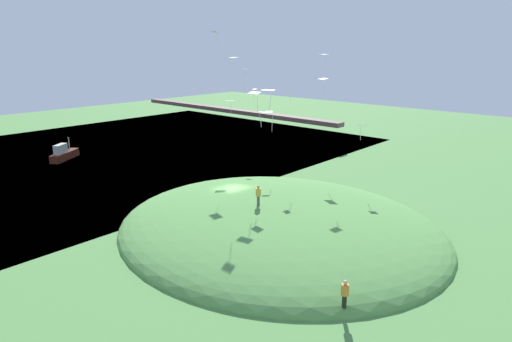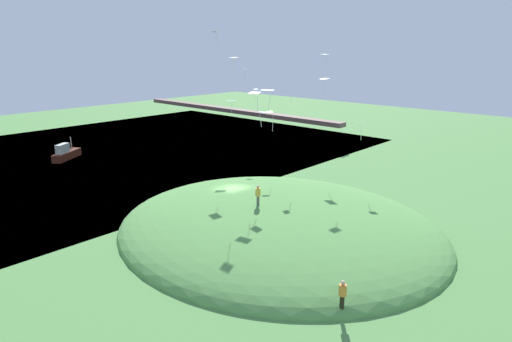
{
  "view_description": "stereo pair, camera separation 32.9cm",
  "coord_description": "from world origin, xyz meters",
  "px_view_note": "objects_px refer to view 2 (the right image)",
  "views": [
    {
      "loc": [
        28.2,
        -27.91,
        14.79
      ],
      "look_at": [
        2.99,
        0.09,
        4.13
      ],
      "focal_mm": 30.87,
      "sensor_mm": 36.0,
      "label": 1
    },
    {
      "loc": [
        28.45,
        -27.69,
        14.79
      ],
      "look_at": [
        2.99,
        0.09,
        4.13
      ],
      "focal_mm": 30.87,
      "sensor_mm": 36.0,
      "label": 2
    }
  ],
  "objects_px": {
    "person_on_hilltop": "(258,193)",
    "kite_9": "(363,127)",
    "kite_7": "(256,90)",
    "kite_2": "(234,58)",
    "kite_4": "(255,94)",
    "kite_11": "(215,33)",
    "kite_6": "(324,80)",
    "person_near_shore": "(343,291)",
    "kite_0": "(245,71)",
    "kite_12": "(263,113)",
    "kite_1": "(325,55)",
    "kite_8": "(270,114)",
    "boat_on_lake": "(66,154)",
    "kite_10": "(231,101)",
    "kite_3": "(268,92)",
    "kite_5": "(289,86)"
  },
  "relations": [
    {
      "from": "kite_3",
      "to": "kite_12",
      "type": "bearing_deg",
      "value": 134.37
    },
    {
      "from": "boat_on_lake",
      "to": "kite_6",
      "type": "distance_m",
      "value": 36.51
    },
    {
      "from": "person_on_hilltop",
      "to": "person_near_shore",
      "type": "bearing_deg",
      "value": -11.21
    },
    {
      "from": "kite_3",
      "to": "kite_6",
      "type": "height_order",
      "value": "kite_3"
    },
    {
      "from": "person_near_shore",
      "to": "kite_1",
      "type": "bearing_deg",
      "value": -33.49
    },
    {
      "from": "kite_1",
      "to": "kite_7",
      "type": "distance_m",
      "value": 12.08
    },
    {
      "from": "person_on_hilltop",
      "to": "kite_1",
      "type": "relative_size",
      "value": 1.27
    },
    {
      "from": "person_on_hilltop",
      "to": "kite_9",
      "type": "relative_size",
      "value": 1.11
    },
    {
      "from": "person_near_shore",
      "to": "kite_12",
      "type": "xyz_separation_m",
      "value": [
        -14.48,
        9.49,
        7.54
      ]
    },
    {
      "from": "kite_4",
      "to": "kite_8",
      "type": "height_order",
      "value": "kite_4"
    },
    {
      "from": "kite_5",
      "to": "kite_4",
      "type": "bearing_deg",
      "value": -83.29
    },
    {
      "from": "kite_1",
      "to": "kite_10",
      "type": "height_order",
      "value": "kite_1"
    },
    {
      "from": "boat_on_lake",
      "to": "kite_8",
      "type": "xyz_separation_m",
      "value": [
        29.51,
        8.29,
        7.44
      ]
    },
    {
      "from": "boat_on_lake",
      "to": "kite_0",
      "type": "distance_m",
      "value": 33.53
    },
    {
      "from": "kite_1",
      "to": "person_on_hilltop",
      "type": "bearing_deg",
      "value": -80.46
    },
    {
      "from": "person_on_hilltop",
      "to": "kite_0",
      "type": "xyz_separation_m",
      "value": [
        -4.19,
        2.92,
        9.55
      ]
    },
    {
      "from": "kite_4",
      "to": "boat_on_lake",
      "type": "bearing_deg",
      "value": -173.85
    },
    {
      "from": "boat_on_lake",
      "to": "kite_0",
      "type": "height_order",
      "value": "kite_0"
    },
    {
      "from": "kite_10",
      "to": "kite_11",
      "type": "distance_m",
      "value": 13.2
    },
    {
      "from": "kite_4",
      "to": "kite_11",
      "type": "distance_m",
      "value": 6.67
    },
    {
      "from": "kite_11",
      "to": "kite_7",
      "type": "bearing_deg",
      "value": 122.16
    },
    {
      "from": "person_on_hilltop",
      "to": "kite_10",
      "type": "distance_m",
      "value": 14.76
    },
    {
      "from": "kite_4",
      "to": "kite_11",
      "type": "relative_size",
      "value": 1.42
    },
    {
      "from": "person_on_hilltop",
      "to": "kite_7",
      "type": "bearing_deg",
      "value": 148.95
    },
    {
      "from": "boat_on_lake",
      "to": "kite_4",
      "type": "distance_m",
      "value": 33.54
    },
    {
      "from": "kite_9",
      "to": "boat_on_lake",
      "type": "bearing_deg",
      "value": -163.42
    },
    {
      "from": "person_on_hilltop",
      "to": "kite_0",
      "type": "distance_m",
      "value": 10.83
    },
    {
      "from": "kite_8",
      "to": "kite_9",
      "type": "height_order",
      "value": "kite_8"
    },
    {
      "from": "person_near_shore",
      "to": "kite_0",
      "type": "bearing_deg",
      "value": -10.39
    },
    {
      "from": "kite_2",
      "to": "kite_7",
      "type": "distance_m",
      "value": 8.15
    },
    {
      "from": "kite_9",
      "to": "kite_12",
      "type": "xyz_separation_m",
      "value": [
        -5.47,
        -7.98,
        1.6
      ]
    },
    {
      "from": "person_near_shore",
      "to": "kite_10",
      "type": "xyz_separation_m",
      "value": [
        -22.93,
        13.88,
        7.49
      ]
    },
    {
      "from": "person_on_hilltop",
      "to": "kite_9",
      "type": "height_order",
      "value": "kite_9"
    },
    {
      "from": "person_on_hilltop",
      "to": "kite_1",
      "type": "distance_m",
      "value": 16.21
    },
    {
      "from": "kite_12",
      "to": "kite_7",
      "type": "bearing_deg",
      "value": 134.93
    },
    {
      "from": "kite_6",
      "to": "kite_11",
      "type": "relative_size",
      "value": 1.76
    },
    {
      "from": "person_on_hilltop",
      "to": "person_near_shore",
      "type": "relative_size",
      "value": 0.98
    },
    {
      "from": "kite_1",
      "to": "kite_7",
      "type": "xyz_separation_m",
      "value": [
        -11.12,
        2.07,
        -4.23
      ]
    },
    {
      "from": "kite_3",
      "to": "kite_7",
      "type": "bearing_deg",
      "value": 134.75
    },
    {
      "from": "person_near_shore",
      "to": "kite_4",
      "type": "relative_size",
      "value": 0.98
    },
    {
      "from": "kite_0",
      "to": "kite_4",
      "type": "bearing_deg",
      "value": 38.25
    },
    {
      "from": "kite_6",
      "to": "kite_11",
      "type": "height_order",
      "value": "kite_11"
    },
    {
      "from": "person_near_shore",
      "to": "kite_0",
      "type": "distance_m",
      "value": 21.53
    },
    {
      "from": "kite_3",
      "to": "person_on_hilltop",
      "type": "bearing_deg",
      "value": 145.12
    },
    {
      "from": "kite_9",
      "to": "kite_12",
      "type": "height_order",
      "value": "kite_12"
    },
    {
      "from": "kite_1",
      "to": "kite_8",
      "type": "bearing_deg",
      "value": -136.7
    },
    {
      "from": "person_on_hilltop",
      "to": "kite_12",
      "type": "bearing_deg",
      "value": 142.73
    },
    {
      "from": "kite_7",
      "to": "kite_6",
      "type": "bearing_deg",
      "value": 0.14
    },
    {
      "from": "kite_8",
      "to": "kite_10",
      "type": "relative_size",
      "value": 1.48
    },
    {
      "from": "kite_1",
      "to": "kite_4",
      "type": "xyz_separation_m",
      "value": [
        -1.54,
        -8.49,
        -3.22
      ]
    }
  ]
}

